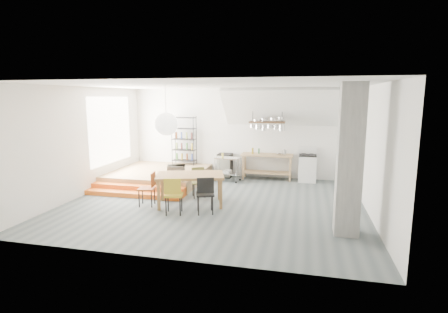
% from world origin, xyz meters
% --- Properties ---
extents(floor, '(8.00, 8.00, 0.00)m').
position_xyz_m(floor, '(0.00, 0.00, 0.00)').
color(floor, '#505A5C').
rests_on(floor, ground).
extents(wall_back, '(8.00, 0.04, 3.20)m').
position_xyz_m(wall_back, '(0.00, 3.50, 1.60)').
color(wall_back, silver).
rests_on(wall_back, ground).
extents(wall_left, '(0.04, 7.00, 3.20)m').
position_xyz_m(wall_left, '(-4.00, 0.00, 1.60)').
color(wall_left, silver).
rests_on(wall_left, ground).
extents(wall_right, '(0.04, 7.00, 3.20)m').
position_xyz_m(wall_right, '(4.00, 0.00, 1.60)').
color(wall_right, silver).
rests_on(wall_right, ground).
extents(ceiling, '(8.00, 7.00, 0.02)m').
position_xyz_m(ceiling, '(0.00, 0.00, 3.20)').
color(ceiling, white).
rests_on(ceiling, wall_back).
extents(slope_ceiling, '(4.40, 1.44, 1.32)m').
position_xyz_m(slope_ceiling, '(1.80, 2.90, 2.55)').
color(slope_ceiling, white).
rests_on(slope_ceiling, wall_back).
extents(window_pane, '(0.02, 2.50, 2.20)m').
position_xyz_m(window_pane, '(-3.98, 1.50, 1.80)').
color(window_pane, white).
rests_on(window_pane, wall_left).
extents(platform, '(3.00, 3.00, 0.40)m').
position_xyz_m(platform, '(-2.50, 2.00, 0.20)').
color(platform, '#A77F53').
rests_on(platform, ground).
extents(step_lower, '(3.00, 0.35, 0.13)m').
position_xyz_m(step_lower, '(-2.50, 0.05, 0.07)').
color(step_lower, orange).
rests_on(step_lower, ground).
extents(step_upper, '(3.00, 0.35, 0.27)m').
position_xyz_m(step_upper, '(-2.50, 0.40, 0.13)').
color(step_upper, orange).
rests_on(step_upper, ground).
extents(concrete_column, '(0.50, 0.50, 3.20)m').
position_xyz_m(concrete_column, '(3.30, -1.50, 1.60)').
color(concrete_column, slate).
rests_on(concrete_column, ground).
extents(kitchen_counter, '(1.80, 0.60, 0.91)m').
position_xyz_m(kitchen_counter, '(1.10, 3.15, 0.63)').
color(kitchen_counter, '#A77F53').
rests_on(kitchen_counter, ground).
extents(stove, '(0.60, 0.60, 1.18)m').
position_xyz_m(stove, '(2.50, 3.16, 0.48)').
color(stove, white).
rests_on(stove, ground).
extents(pot_rack, '(1.20, 0.50, 1.43)m').
position_xyz_m(pot_rack, '(1.13, 2.92, 1.98)').
color(pot_rack, '#432D1B').
rests_on(pot_rack, ceiling).
extents(wire_shelving, '(0.88, 0.38, 1.80)m').
position_xyz_m(wire_shelving, '(-2.00, 3.20, 1.33)').
color(wire_shelving, black).
rests_on(wire_shelving, platform).
extents(microwave_shelf, '(0.60, 0.40, 0.16)m').
position_xyz_m(microwave_shelf, '(-1.40, 0.75, 0.55)').
color(microwave_shelf, '#A77F53').
rests_on(microwave_shelf, platform).
extents(paper_lantern, '(0.60, 0.60, 0.60)m').
position_xyz_m(paper_lantern, '(-1.17, -0.49, 2.20)').
color(paper_lantern, white).
rests_on(paper_lantern, ceiling).
extents(dining_table, '(2.00, 1.48, 0.85)m').
position_xyz_m(dining_table, '(-0.59, -0.31, 0.76)').
color(dining_table, brown).
rests_on(dining_table, ground).
extents(chair_mustard, '(0.52, 0.52, 0.95)m').
position_xyz_m(chair_mustard, '(-0.74, -1.19, 0.57)').
color(chair_mustard, '#A78F1C').
rests_on(chair_mustard, ground).
extents(chair_black, '(0.56, 0.56, 0.96)m').
position_xyz_m(chair_black, '(0.02, -0.97, 0.57)').
color(chair_black, black).
rests_on(chair_black, ground).
extents(chair_olive, '(0.52, 0.52, 0.86)m').
position_xyz_m(chair_olive, '(-0.62, 0.51, 0.51)').
color(chair_olive, olive).
rests_on(chair_olive, ground).
extents(chair_red, '(0.49, 0.49, 0.91)m').
position_xyz_m(chair_red, '(-1.64, -0.64, 0.55)').
color(chair_red, '#AE4A18').
rests_on(chair_red, ground).
extents(rolling_cart, '(0.91, 0.59, 0.84)m').
position_xyz_m(rolling_cart, '(-0.20, 2.56, 0.54)').
color(rolling_cart, silver).
rests_on(rolling_cart, ground).
extents(mini_fridge, '(0.50, 0.50, 0.86)m').
position_xyz_m(mini_fridge, '(-0.44, 3.20, 0.43)').
color(mini_fridge, black).
rests_on(mini_fridge, ground).
extents(microwave, '(0.62, 0.50, 0.29)m').
position_xyz_m(microwave, '(-1.40, 0.75, 0.71)').
color(microwave, beige).
rests_on(microwave, microwave_shelf).
extents(bowl, '(0.21, 0.21, 0.05)m').
position_xyz_m(bowl, '(1.52, 3.10, 0.93)').
color(bowl, silver).
rests_on(bowl, kitchen_counter).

